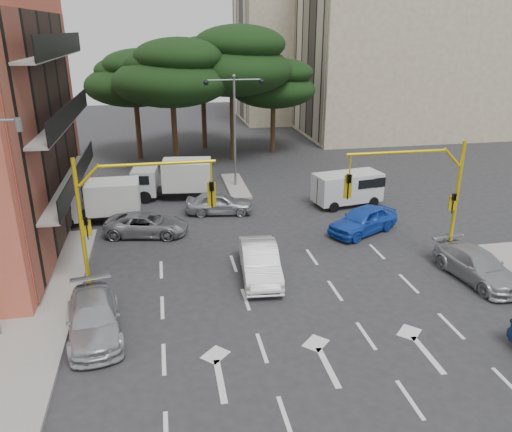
{
  "coord_description": "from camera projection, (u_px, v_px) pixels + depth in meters",
  "views": [
    {
      "loc": [
        -5.06,
        -18.36,
        10.85
      ],
      "look_at": [
        -0.47,
        5.64,
        1.6
      ],
      "focal_mm": 35.0,
      "sensor_mm": 36.0,
      "label": 1
    }
  ],
  "objects": [
    {
      "name": "pine_center",
      "position": [
        232.0,
        61.0,
        40.85
      ],
      "size": [
        9.98,
        9.98,
        11.16
      ],
      "color": "#382616",
      "rests_on": "ground"
    },
    {
      "name": "car_silver_cross_a",
      "position": [
        147.0,
        224.0,
        27.64
      ],
      "size": [
        4.85,
        2.93,
        1.26
      ],
      "primitive_type": "imported",
      "rotation": [
        0.0,
        0.0,
        1.38
      ],
      "color": "gray",
      "rests_on": "ground"
    },
    {
      "name": "pine_left_near",
      "position": [
        172.0,
        73.0,
        38.38
      ],
      "size": [
        9.15,
        9.15,
        10.23
      ],
      "color": "#382616",
      "rests_on": "ground"
    },
    {
      "name": "car_white_hatch",
      "position": [
        260.0,
        262.0,
        22.9
      ],
      "size": [
        2.03,
        4.81,
        1.54
      ],
      "primitive_type": "imported",
      "rotation": [
        0.0,
        0.0,
        -0.09
      ],
      "color": "white",
      "rests_on": "ground"
    },
    {
      "name": "ground",
      "position": [
        291.0,
        295.0,
        21.6
      ],
      "size": [
        120.0,
        120.0,
        0.0
      ],
      "primitive_type": "plane",
      "color": "#28282B",
      "rests_on": "ground"
    },
    {
      "name": "apartment_beige_near",
      "position": [
        403.0,
        43.0,
        51.19
      ],
      "size": [
        20.2,
        12.15,
        18.7
      ],
      "color": "tan",
      "rests_on": "ground"
    },
    {
      "name": "pine_right",
      "position": [
        274.0,
        83.0,
        44.13
      ],
      "size": [
        7.49,
        7.49,
        8.37
      ],
      "color": "#382616",
      "rests_on": "ground"
    },
    {
      "name": "car_silver_parked",
      "position": [
        477.0,
        266.0,
        22.72
      ],
      "size": [
        2.5,
        4.93,
        1.37
      ],
      "primitive_type": "imported",
      "rotation": [
        0.0,
        0.0,
        0.13
      ],
      "color": "#9D9FA5",
      "rests_on": "ground"
    },
    {
      "name": "pine_left_far",
      "position": [
        135.0,
        78.0,
        41.77
      ],
      "size": [
        8.32,
        8.32,
        9.3
      ],
      "color": "#382616",
      "rests_on": "ground"
    },
    {
      "name": "apartment_beige_far",
      "position": [
        304.0,
        49.0,
        61.34
      ],
      "size": [
        16.2,
        12.15,
        16.7
      ],
      "color": "tan",
      "rests_on": "ground"
    },
    {
      "name": "car_silver_cross_b",
      "position": [
        219.0,
        203.0,
        30.84
      ],
      "size": [
        4.3,
        2.24,
        1.4
      ],
      "primitive_type": "imported",
      "rotation": [
        0.0,
        0.0,
        1.42
      ],
      "color": "#9D9FA5",
      "rests_on": "ground"
    },
    {
      "name": "street_lamp_center",
      "position": [
        234.0,
        112.0,
        34.37
      ],
      "size": [
        4.16,
        0.36,
        7.77
      ],
      "color": "slate",
      "rests_on": "median_strip"
    },
    {
      "name": "car_blue_compact",
      "position": [
        363.0,
        220.0,
        27.93
      ],
      "size": [
        4.76,
        3.66,
        1.51
      ],
      "primitive_type": "imported",
      "rotation": [
        0.0,
        0.0,
        -1.08
      ],
      "color": "#1643B9",
      "rests_on": "ground"
    },
    {
      "name": "box_truck_b",
      "position": [
        173.0,
        180.0,
        33.42
      ],
      "size": [
        5.52,
        2.84,
        2.6
      ],
      "primitive_type": null,
      "rotation": [
        0.0,
        0.0,
        1.45
      ],
      "color": "silver",
      "rests_on": "ground"
    },
    {
      "name": "signal_mast_left",
      "position": [
        124.0,
        205.0,
        20.86
      ],
      "size": [
        5.79,
        0.37,
        6.0
      ],
      "color": "gold",
      "rests_on": "ground"
    },
    {
      "name": "signal_mast_right",
      "position": [
        424.0,
        187.0,
        23.25
      ],
      "size": [
        5.79,
        0.37,
        6.0
      ],
      "color": "gold",
      "rests_on": "ground"
    },
    {
      "name": "box_truck_a",
      "position": [
        98.0,
        202.0,
        29.28
      ],
      "size": [
        5.02,
        2.12,
        2.47
      ],
      "primitive_type": null,
      "rotation": [
        0.0,
        0.0,
        1.57
      ],
      "color": "white",
      "rests_on": "ground"
    },
    {
      "name": "van_white",
      "position": [
        347.0,
        189.0,
        32.22
      ],
      "size": [
        4.6,
        2.66,
        2.17
      ],
      "primitive_type": null,
      "rotation": [
        0.0,
        0.0,
        -1.4
      ],
      "color": "silver",
      "rests_on": "ground"
    },
    {
      "name": "pine_back",
      "position": [
        203.0,
        66.0,
        45.34
      ],
      "size": [
        9.15,
        9.15,
        10.23
      ],
      "color": "#382616",
      "rests_on": "ground"
    },
    {
      "name": "car_silver_wagon",
      "position": [
        94.0,
        318.0,
        18.62
      ],
      "size": [
        2.55,
        4.92,
        1.36
      ],
      "primitive_type": "imported",
      "rotation": [
        0.0,
        0.0,
        0.14
      ],
      "color": "#AAACB2",
      "rests_on": "ground"
    },
    {
      "name": "median_strip",
      "position": [
        236.0,
        186.0,
        36.27
      ],
      "size": [
        1.4,
        6.0,
        0.15
      ],
      "primitive_type": "cube",
      "color": "gray",
      "rests_on": "ground"
    }
  ]
}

